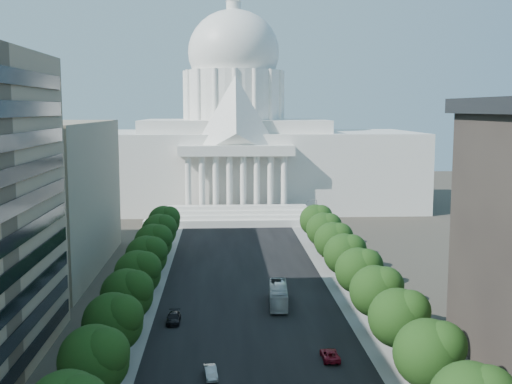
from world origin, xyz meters
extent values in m
cube|color=black|center=(0.00, 90.00, 0.00)|extent=(30.00, 260.00, 0.01)
cube|color=gray|center=(-19.00, 90.00, 0.00)|extent=(8.00, 260.00, 0.02)
cube|color=gray|center=(19.00, 90.00, 0.00)|extent=(8.00, 260.00, 0.02)
cube|color=white|center=(0.00, 185.00, 12.50)|extent=(120.00, 50.00, 25.00)
cube|color=white|center=(0.00, 185.00, 27.00)|extent=(60.00, 40.00, 4.00)
cube|color=white|center=(0.00, 158.00, 20.50)|extent=(34.00, 8.00, 3.00)
cylinder|color=white|center=(0.00, 185.00, 37.00)|extent=(32.00, 32.00, 16.00)
ellipsoid|color=white|center=(0.00, 185.00, 51.00)|extent=(30.00, 30.00, 27.60)
cylinder|color=white|center=(0.00, 185.00, 64.00)|extent=(4.80, 4.80, 7.00)
cube|color=gray|center=(-48.00, 100.00, 15.00)|extent=(38.00, 52.00, 30.00)
sphere|color=black|center=(-18.00, 36.00, 6.17)|extent=(7.60, 7.60, 7.60)
sphere|color=black|center=(-16.67, 35.24, 7.31)|extent=(5.32, 5.32, 5.32)
cylinder|color=#33261C|center=(-18.00, 48.00, 1.47)|extent=(0.56, 0.56, 2.94)
sphere|color=black|center=(-18.00, 48.00, 6.17)|extent=(7.60, 7.60, 7.60)
sphere|color=black|center=(-16.67, 47.24, 7.31)|extent=(5.32, 5.32, 5.32)
cylinder|color=#33261C|center=(-18.00, 60.00, 1.47)|extent=(0.56, 0.56, 2.94)
sphere|color=black|center=(-18.00, 60.00, 6.17)|extent=(7.60, 7.60, 7.60)
sphere|color=black|center=(-16.67, 59.24, 7.31)|extent=(5.32, 5.32, 5.32)
cylinder|color=#33261C|center=(-18.00, 72.00, 1.47)|extent=(0.56, 0.56, 2.94)
sphere|color=black|center=(-18.00, 72.00, 6.17)|extent=(7.60, 7.60, 7.60)
sphere|color=black|center=(-16.67, 71.24, 7.31)|extent=(5.32, 5.32, 5.32)
cylinder|color=#33261C|center=(-18.00, 84.00, 1.47)|extent=(0.56, 0.56, 2.94)
sphere|color=black|center=(-18.00, 84.00, 6.17)|extent=(7.60, 7.60, 7.60)
sphere|color=black|center=(-16.67, 83.24, 7.31)|extent=(5.32, 5.32, 5.32)
cylinder|color=#33261C|center=(-18.00, 96.00, 1.47)|extent=(0.56, 0.56, 2.94)
sphere|color=black|center=(-18.00, 96.00, 6.17)|extent=(7.60, 7.60, 7.60)
sphere|color=black|center=(-16.67, 95.24, 7.31)|extent=(5.32, 5.32, 5.32)
cylinder|color=#33261C|center=(-18.00, 108.00, 1.47)|extent=(0.56, 0.56, 2.94)
sphere|color=black|center=(-18.00, 108.00, 6.17)|extent=(7.60, 7.60, 7.60)
sphere|color=black|center=(-16.67, 107.24, 7.31)|extent=(5.32, 5.32, 5.32)
cylinder|color=#33261C|center=(-18.00, 120.00, 1.47)|extent=(0.56, 0.56, 2.94)
sphere|color=black|center=(-18.00, 120.00, 6.17)|extent=(7.60, 7.60, 7.60)
sphere|color=black|center=(-16.67, 119.24, 7.31)|extent=(5.32, 5.32, 5.32)
sphere|color=black|center=(18.00, 36.00, 6.17)|extent=(7.60, 7.60, 7.60)
sphere|color=black|center=(19.33, 35.24, 7.31)|extent=(5.32, 5.32, 5.32)
cylinder|color=#33261C|center=(18.00, 48.00, 1.47)|extent=(0.56, 0.56, 2.94)
sphere|color=black|center=(18.00, 48.00, 6.17)|extent=(7.60, 7.60, 7.60)
sphere|color=black|center=(19.33, 47.24, 7.31)|extent=(5.32, 5.32, 5.32)
cylinder|color=#33261C|center=(18.00, 60.00, 1.47)|extent=(0.56, 0.56, 2.94)
sphere|color=black|center=(18.00, 60.00, 6.17)|extent=(7.60, 7.60, 7.60)
sphere|color=black|center=(19.33, 59.24, 7.31)|extent=(5.32, 5.32, 5.32)
cylinder|color=#33261C|center=(18.00, 72.00, 1.47)|extent=(0.56, 0.56, 2.94)
sphere|color=black|center=(18.00, 72.00, 6.17)|extent=(7.60, 7.60, 7.60)
sphere|color=black|center=(19.33, 71.24, 7.31)|extent=(5.32, 5.32, 5.32)
cylinder|color=#33261C|center=(18.00, 84.00, 1.47)|extent=(0.56, 0.56, 2.94)
sphere|color=black|center=(18.00, 84.00, 6.17)|extent=(7.60, 7.60, 7.60)
sphere|color=black|center=(19.33, 83.24, 7.31)|extent=(5.32, 5.32, 5.32)
cylinder|color=#33261C|center=(18.00, 96.00, 1.47)|extent=(0.56, 0.56, 2.94)
sphere|color=black|center=(18.00, 96.00, 6.17)|extent=(7.60, 7.60, 7.60)
sphere|color=black|center=(19.33, 95.24, 7.31)|extent=(5.32, 5.32, 5.32)
cylinder|color=#33261C|center=(18.00, 108.00, 1.47)|extent=(0.56, 0.56, 2.94)
sphere|color=black|center=(18.00, 108.00, 6.17)|extent=(7.60, 7.60, 7.60)
sphere|color=black|center=(19.33, 107.24, 7.31)|extent=(5.32, 5.32, 5.32)
cylinder|color=#33261C|center=(18.00, 120.00, 1.47)|extent=(0.56, 0.56, 2.94)
sphere|color=black|center=(18.00, 120.00, 6.17)|extent=(7.60, 7.60, 7.60)
sphere|color=black|center=(19.33, 119.24, 7.31)|extent=(5.32, 5.32, 5.32)
cylinder|color=gray|center=(20.50, 35.00, 4.50)|extent=(0.18, 0.18, 9.00)
cylinder|color=gray|center=(19.30, 35.00, 8.80)|extent=(2.40, 0.14, 0.14)
sphere|color=gray|center=(18.20, 35.00, 8.70)|extent=(0.44, 0.44, 0.44)
cylinder|color=gray|center=(20.50, 60.00, 4.50)|extent=(0.18, 0.18, 9.00)
cylinder|color=gray|center=(19.30, 60.00, 8.80)|extent=(2.40, 0.14, 0.14)
sphere|color=gray|center=(18.20, 60.00, 8.70)|extent=(0.44, 0.44, 0.44)
cylinder|color=gray|center=(20.50, 85.00, 4.50)|extent=(0.18, 0.18, 9.00)
cylinder|color=gray|center=(19.30, 85.00, 8.80)|extent=(2.40, 0.14, 0.14)
sphere|color=gray|center=(18.20, 85.00, 8.70)|extent=(0.44, 0.44, 0.44)
cylinder|color=gray|center=(20.50, 110.00, 4.50)|extent=(0.18, 0.18, 9.00)
cylinder|color=gray|center=(19.30, 110.00, 8.80)|extent=(2.40, 0.14, 0.14)
sphere|color=gray|center=(18.20, 110.00, 8.70)|extent=(0.44, 0.44, 0.44)
cylinder|color=gray|center=(20.50, 135.00, 4.50)|extent=(0.18, 0.18, 9.00)
cylinder|color=gray|center=(19.30, 135.00, 8.80)|extent=(2.40, 0.14, 0.14)
sphere|color=gray|center=(18.20, 135.00, 8.70)|extent=(0.44, 0.44, 0.44)
imported|color=#9B9EA2|center=(-5.81, 45.02, 0.67)|extent=(1.94, 4.23, 1.35)
imported|color=maroon|center=(9.68, 49.84, 0.66)|extent=(2.25, 4.77, 1.32)
imported|color=black|center=(-11.83, 65.62, 0.73)|extent=(2.11, 5.09, 1.47)
imported|color=silver|center=(5.03, 73.73, 1.71)|extent=(3.67, 12.41, 3.41)
camera|label=1|loc=(-4.33, -29.84, 32.63)|focal=45.00mm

